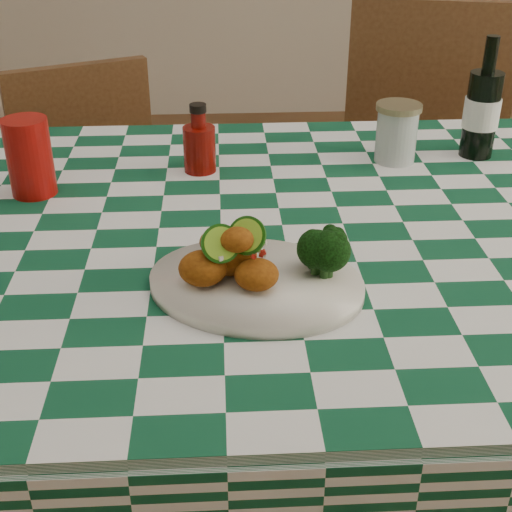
{
  "coord_description": "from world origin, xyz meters",
  "views": [
    {
      "loc": [
        -0.1,
        -1.06,
        1.33
      ],
      "look_at": [
        -0.05,
        -0.2,
        0.84
      ],
      "focal_mm": 50.0,
      "sensor_mm": 36.0,
      "label": 1
    }
  ],
  "objects_px": {
    "ketchup_bottle": "(199,138)",
    "fried_chicken_pile": "(237,254)",
    "wooden_chair_right": "(420,204)",
    "beer_bottle": "(484,98)",
    "wooden_chair_left": "(109,236)",
    "red_tumbler": "(30,157)",
    "dining_table": "(278,405)",
    "plate": "(256,284)",
    "mason_jar": "(397,133)"
  },
  "relations": [
    {
      "from": "ketchup_bottle",
      "to": "beer_bottle",
      "type": "height_order",
      "value": "beer_bottle"
    },
    {
      "from": "fried_chicken_pile",
      "to": "red_tumbler",
      "type": "bearing_deg",
      "value": 135.43
    },
    {
      "from": "wooden_chair_left",
      "to": "fried_chicken_pile",
      "type": "bearing_deg",
      "value": -92.49
    },
    {
      "from": "dining_table",
      "to": "ketchup_bottle",
      "type": "bearing_deg",
      "value": 119.78
    },
    {
      "from": "ketchup_bottle",
      "to": "dining_table",
      "type": "bearing_deg",
      "value": -60.22
    },
    {
      "from": "beer_bottle",
      "to": "wooden_chair_left",
      "type": "relative_size",
      "value": 0.28
    },
    {
      "from": "dining_table",
      "to": "red_tumbler",
      "type": "xyz_separation_m",
      "value": [
        -0.44,
        0.15,
        0.46
      ]
    },
    {
      "from": "plate",
      "to": "fried_chicken_pile",
      "type": "distance_m",
      "value": 0.06
    },
    {
      "from": "beer_bottle",
      "to": "red_tumbler",
      "type": "bearing_deg",
      "value": -170.65
    },
    {
      "from": "ketchup_bottle",
      "to": "fried_chicken_pile",
      "type": "bearing_deg",
      "value": -82.52
    },
    {
      "from": "fried_chicken_pile",
      "to": "mason_jar",
      "type": "xyz_separation_m",
      "value": [
        0.33,
        0.47,
        -0.0
      ]
    },
    {
      "from": "red_tumbler",
      "to": "plate",
      "type": "bearing_deg",
      "value": -42.54
    },
    {
      "from": "dining_table",
      "to": "wooden_chair_left",
      "type": "bearing_deg",
      "value": 121.18
    },
    {
      "from": "dining_table",
      "to": "fried_chicken_pile",
      "type": "xyz_separation_m",
      "value": [
        -0.08,
        -0.2,
        0.45
      ]
    },
    {
      "from": "wooden_chair_right",
      "to": "ketchup_bottle",
      "type": "bearing_deg",
      "value": -130.19
    },
    {
      "from": "dining_table",
      "to": "wooden_chair_left",
      "type": "distance_m",
      "value": 0.79
    },
    {
      "from": "red_tumbler",
      "to": "dining_table",
      "type": "bearing_deg",
      "value": -19.18
    },
    {
      "from": "beer_bottle",
      "to": "ketchup_bottle",
      "type": "bearing_deg",
      "value": -174.79
    },
    {
      "from": "beer_bottle",
      "to": "wooden_chair_right",
      "type": "distance_m",
      "value": 0.55
    },
    {
      "from": "beer_bottle",
      "to": "wooden_chair_left",
      "type": "height_order",
      "value": "beer_bottle"
    },
    {
      "from": "red_tumbler",
      "to": "wooden_chair_left",
      "type": "bearing_deg",
      "value": 86.37
    },
    {
      "from": "dining_table",
      "to": "wooden_chair_left",
      "type": "height_order",
      "value": "wooden_chair_left"
    },
    {
      "from": "fried_chicken_pile",
      "to": "ketchup_bottle",
      "type": "height_order",
      "value": "ketchup_bottle"
    },
    {
      "from": "wooden_chair_left",
      "to": "mason_jar",
      "type": "bearing_deg",
      "value": -54.13
    },
    {
      "from": "fried_chicken_pile",
      "to": "ketchup_bottle",
      "type": "relative_size",
      "value": 0.97
    },
    {
      "from": "red_tumbler",
      "to": "beer_bottle",
      "type": "bearing_deg",
      "value": 9.35
    },
    {
      "from": "mason_jar",
      "to": "beer_bottle",
      "type": "distance_m",
      "value": 0.19
    },
    {
      "from": "fried_chicken_pile",
      "to": "wooden_chair_right",
      "type": "height_order",
      "value": "wooden_chair_right"
    },
    {
      "from": "red_tumbler",
      "to": "wooden_chair_left",
      "type": "distance_m",
      "value": 0.68
    },
    {
      "from": "beer_bottle",
      "to": "wooden_chair_right",
      "type": "bearing_deg",
      "value": 87.75
    },
    {
      "from": "red_tumbler",
      "to": "wooden_chair_left",
      "type": "height_order",
      "value": "red_tumbler"
    },
    {
      "from": "ketchup_bottle",
      "to": "mason_jar",
      "type": "height_order",
      "value": "ketchup_bottle"
    },
    {
      "from": "mason_jar",
      "to": "wooden_chair_left",
      "type": "height_order",
      "value": "mason_jar"
    },
    {
      "from": "plate",
      "to": "mason_jar",
      "type": "distance_m",
      "value": 0.57
    },
    {
      "from": "ketchup_bottle",
      "to": "beer_bottle",
      "type": "xyz_separation_m",
      "value": [
        0.56,
        0.05,
        0.05
      ]
    },
    {
      "from": "ketchup_bottle",
      "to": "red_tumbler",
      "type": "bearing_deg",
      "value": -163.16
    },
    {
      "from": "dining_table",
      "to": "wooden_chair_right",
      "type": "xyz_separation_m",
      "value": [
        0.44,
        0.67,
        0.1
      ]
    },
    {
      "from": "plate",
      "to": "wooden_chair_right",
      "type": "bearing_deg",
      "value": 60.41
    },
    {
      "from": "wooden_chair_right",
      "to": "mason_jar",
      "type": "bearing_deg",
      "value": -101.97
    },
    {
      "from": "wooden_chair_left",
      "to": "red_tumbler",
      "type": "bearing_deg",
      "value": -116.59
    },
    {
      "from": "ketchup_bottle",
      "to": "wooden_chair_right",
      "type": "height_order",
      "value": "wooden_chair_right"
    },
    {
      "from": "plate",
      "to": "wooden_chair_right",
      "type": "height_order",
      "value": "wooden_chair_right"
    },
    {
      "from": "fried_chicken_pile",
      "to": "red_tumbler",
      "type": "xyz_separation_m",
      "value": [
        -0.36,
        0.35,
        0.01
      ]
    },
    {
      "from": "dining_table",
      "to": "wooden_chair_left",
      "type": "relative_size",
      "value": 1.96
    },
    {
      "from": "red_tumbler",
      "to": "beer_bottle",
      "type": "distance_m",
      "value": 0.88
    },
    {
      "from": "fried_chicken_pile",
      "to": "wooden_chair_left",
      "type": "bearing_deg",
      "value": 110.46
    },
    {
      "from": "ketchup_bottle",
      "to": "wooden_chair_right",
      "type": "relative_size",
      "value": 0.13
    },
    {
      "from": "red_tumbler",
      "to": "ketchup_bottle",
      "type": "distance_m",
      "value": 0.31
    },
    {
      "from": "wooden_chair_left",
      "to": "wooden_chair_right",
      "type": "distance_m",
      "value": 0.85
    },
    {
      "from": "plate",
      "to": "wooden_chair_right",
      "type": "xyz_separation_m",
      "value": [
        0.49,
        0.87,
        -0.3
      ]
    }
  ]
}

